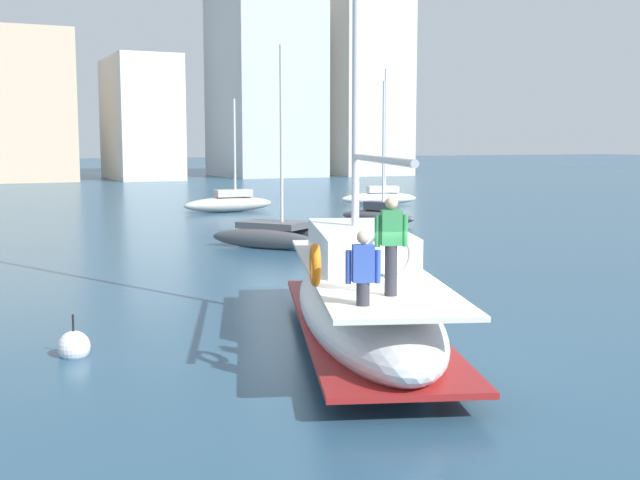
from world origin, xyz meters
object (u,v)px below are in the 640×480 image
moored_cutter_right (380,196)px  mooring_buoy (74,347)px  main_sailboat (363,296)px  moored_ketch_distant (378,214)px  moored_sloop_near (275,232)px  moored_sloop_far (229,202)px

moored_cutter_right → mooring_buoy: bearing=-127.8°
main_sailboat → moored_ketch_distant: bearing=60.2°
moored_sloop_near → moored_cutter_right: 21.06m
moored_sloop_far → mooring_buoy: moored_sloop_far is taller
main_sailboat → moored_ketch_distant: 23.24m
mooring_buoy → moored_sloop_far: bearing=66.2°
moored_sloop_near → mooring_buoy: bearing=-125.0°
main_sailboat → moored_cutter_right: (17.43, 30.53, -0.35)m
moored_sloop_near → moored_cutter_right: bearing=50.0°
moored_ketch_distant → mooring_buoy: size_ratio=7.56×
moored_cutter_right → mooring_buoy: size_ratio=9.42×
mooring_buoy → moored_ketch_distant: bearing=48.3°
moored_ketch_distant → main_sailboat: bearing=-119.8°
moored_cutter_right → moored_ketch_distant: (-5.88, -10.37, -0.07)m
main_sailboat → moored_cutter_right: 35.16m
moored_sloop_near → moored_sloop_far: bearing=77.7°
main_sailboat → moored_cutter_right: bearing=60.3°
moored_sloop_near → moored_ketch_distant: size_ratio=1.10×
moored_sloop_near → moored_sloop_far: moored_sloop_near is taller
moored_cutter_right → mooring_buoy: (-22.73, -29.28, -0.38)m
moored_sloop_near → moored_cutter_right: size_ratio=0.88×
main_sailboat → moored_sloop_near: (3.89, 14.40, -0.35)m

